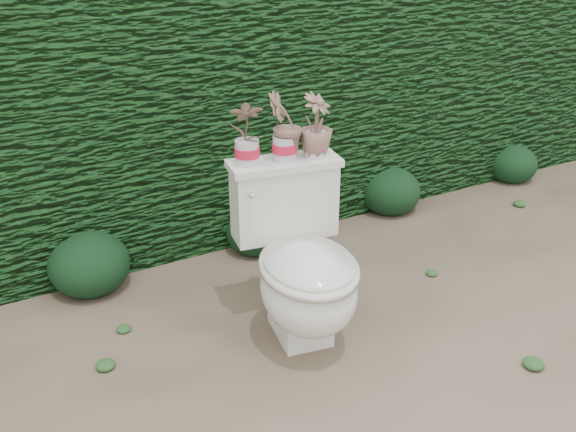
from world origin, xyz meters
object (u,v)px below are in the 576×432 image
potted_plant_center (284,128)px  potted_plant_right (316,127)px  potted_plant_left (247,134)px  toilet (302,268)px

potted_plant_center → potted_plant_right: 0.15m
potted_plant_left → potted_plant_right: 0.32m
toilet → potted_plant_center: (0.04, 0.24, 0.57)m
potted_plant_left → potted_plant_center: potted_plant_center is taller
potted_plant_center → toilet: bearing=68.8°
toilet → potted_plant_left: size_ratio=2.85×
toilet → potted_plant_right: 0.62m
potted_plant_right → potted_plant_center: bearing=140.3°
potted_plant_left → potted_plant_right: bearing=-166.7°
toilet → potted_plant_center: potted_plant_center is taller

